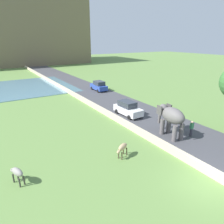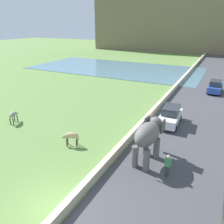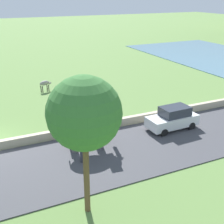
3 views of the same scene
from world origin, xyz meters
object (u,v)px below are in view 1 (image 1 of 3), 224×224
car_blue (99,86)px  car_white (128,109)px  person_beside_elephant (191,128)px  cow_tan (122,148)px  cow_grey (17,172)px  elephant (171,117)px

car_blue → car_white: bearing=-103.3°
person_beside_elephant → car_white: 8.25m
car_blue → cow_tan: size_ratio=2.90×
car_white → person_beside_elephant: bearing=-77.9°
person_beside_elephant → cow_grey: size_ratio=1.15×
elephant → car_white: (-0.02, 6.90, -1.14)m
car_white → cow_grey: size_ratio=2.87×
elephant → cow_tan: size_ratio=2.52×
car_white → cow_tan: size_ratio=2.90×
cow_grey → cow_tan: bearing=-7.4°
person_beside_elephant → car_white: (-1.73, 8.06, 0.03)m
person_beside_elephant → car_blue: bearing=86.2°
car_blue → car_white: size_ratio=1.00×
elephant → car_white: 6.99m
elephant → car_blue: 20.49m
elephant → car_blue: size_ratio=0.87×
person_beside_elephant → cow_tan: (-7.81, 0.48, -0.04)m
cow_tan → car_blue: bearing=66.2°
car_blue → cow_grey: bearing=-130.3°
cow_grey → car_white: bearing=25.6°
car_blue → elephant: bearing=-98.8°
car_blue → person_beside_elephant: bearing=-93.8°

